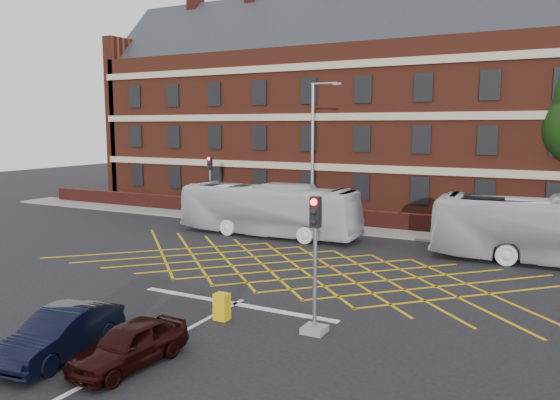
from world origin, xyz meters
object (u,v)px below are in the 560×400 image
at_px(bus_left, 268,210).
at_px(traffic_light_near, 315,278).
at_px(car_navy, 61,333).
at_px(car_maroon, 129,344).
at_px(utility_cabinet, 222,307).
at_px(bus_right, 560,231).
at_px(traffic_light_far, 210,192).
at_px(direction_signs, 195,199).
at_px(street_lamp, 313,183).

relative_size(bus_left, traffic_light_near, 2.56).
xyz_separation_m(car_navy, traffic_light_near, (5.57, 4.83, 1.10)).
relative_size(car_maroon, utility_cabinet, 3.90).
xyz_separation_m(bus_right, car_maroon, (-10.05, -17.30, -0.99)).
distance_m(bus_right, car_navy, 21.51).
relative_size(bus_left, traffic_light_far, 2.56).
height_order(car_navy, car_maroon, car_navy).
xyz_separation_m(traffic_light_near, traffic_light_far, (-15.24, 16.40, 0.00)).
relative_size(traffic_light_far, utility_cabinet, 4.77).
bearing_deg(car_maroon, utility_cabinet, 91.37).
height_order(car_maroon, direction_signs, direction_signs).
xyz_separation_m(bus_right, street_lamp, (-13.08, 1.49, 1.44)).
relative_size(bus_right, traffic_light_near, 2.67).
height_order(bus_left, car_maroon, bus_left).
bearing_deg(traffic_light_near, car_navy, -139.03).
xyz_separation_m(traffic_light_near, direction_signs, (-15.80, 15.40, -0.39)).
height_order(bus_right, direction_signs, bus_right).
distance_m(bus_right, utility_cabinet, 16.51).
xyz_separation_m(bus_left, street_lamp, (2.12, 1.66, 1.51)).
height_order(bus_right, car_maroon, bus_right).
bearing_deg(car_maroon, street_lamp, 104.04).
height_order(bus_right, traffic_light_near, traffic_light_near).
relative_size(car_navy, street_lamp, 0.45).
bearing_deg(traffic_light_far, utility_cabinet, -54.29).
height_order(bus_right, traffic_light_far, traffic_light_far).
distance_m(car_navy, street_lamp, 19.36).
distance_m(car_navy, car_maroon, 2.17).
bearing_deg(bus_left, car_maroon, -163.29).
bearing_deg(traffic_light_near, bus_left, 124.06).
distance_m(traffic_light_far, street_lamp, 9.09).
bearing_deg(car_maroon, car_navy, -164.31).
bearing_deg(direction_signs, traffic_light_far, 60.90).
bearing_deg(traffic_light_near, street_lamp, 114.24).
bearing_deg(car_navy, street_lamp, 84.86).
xyz_separation_m(bus_left, bus_right, (15.20, 0.17, 0.07)).
distance_m(bus_right, street_lamp, 13.24).
bearing_deg(bus_right, direction_signs, 79.97).
bearing_deg(utility_cabinet, car_maroon, -93.50).
bearing_deg(utility_cabinet, car_navy, -118.01).
bearing_deg(traffic_light_far, car_maroon, -60.46).
distance_m(bus_left, car_navy, 17.82).
distance_m(bus_right, car_maroon, 20.03).
relative_size(traffic_light_far, direction_signs, 1.94).
height_order(bus_left, car_navy, bus_left).
height_order(car_navy, traffic_light_near, traffic_light_near).
bearing_deg(street_lamp, bus_right, -6.51).
xyz_separation_m(bus_left, direction_signs, (-7.21, 2.70, -0.14)).
height_order(traffic_light_far, direction_signs, traffic_light_far).
distance_m(car_maroon, traffic_light_far, 23.97).
bearing_deg(traffic_light_near, traffic_light_far, 132.89).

